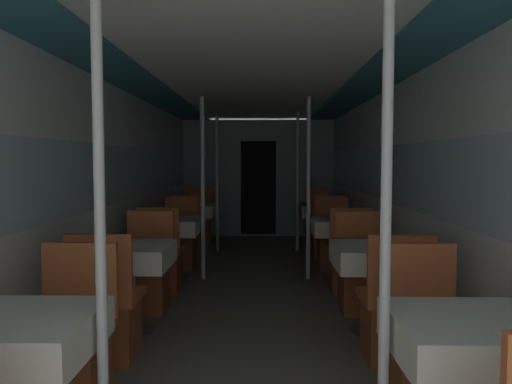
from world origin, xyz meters
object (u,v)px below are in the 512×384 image
(chair_left_far_3, at_px, (198,227))
(chair_right_near_2, at_px, (348,265))
(chair_left_far_1, at_px, (147,280))
(dining_table_left_2, at_px, (171,228))
(dining_table_left_1, at_px, (130,259))
(chair_right_far_1, at_px, (361,281))
(chair_left_near_2, at_px, (162,264))
(support_pole_left_0, at_px, (100,237))
(chair_right_near_1, at_px, (393,321))
(dining_table_right_0, at_px, (470,344))
(dining_table_left_0, at_px, (18,342))
(dining_table_right_1, at_px, (375,260))
(chair_right_far_0, at_px, (425,360))
(chair_right_far_3, at_px, (318,227))
(chair_left_near_3, at_px, (188,238))
(chair_right_near_3, at_px, (326,238))
(dining_table_right_3, at_px, (322,212))
(chair_left_far_0, at_px, (70,358))
(chair_left_near_1, at_px, (108,319))
(support_pole_left_3, at_px, (217,182))
(dining_table_left_3, at_px, (193,212))
(support_pole_right_3, at_px, (298,182))
(support_pole_left_2, at_px, (203,189))
(support_pole_right_2, at_px, (308,189))
(chair_left_far_2, at_px, (180,246))
(dining_table_right_2, at_px, (340,229))
(chair_right_far_2, at_px, (333,246))
(support_pole_right_0, at_px, (385,238))

(chair_left_far_3, distance_m, chair_right_near_2, 3.56)
(chair_left_far_1, bearing_deg, dining_table_left_2, -90.00)
(dining_table_left_1, bearing_deg, chair_right_far_1, 16.12)
(dining_table_left_2, bearing_deg, chair_left_near_2, -90.00)
(support_pole_left_0, bearing_deg, chair_right_near_1, 38.09)
(chair_left_far_1, relative_size, chair_right_near_1, 1.00)
(chair_left_far_1, xyz_separation_m, dining_table_right_0, (1.97, -2.39, 0.31))
(dining_table_left_0, relative_size, dining_table_left_2, 1.00)
(dining_table_left_0, xyz_separation_m, dining_table_right_1, (1.97, 1.82, 0.00))
(chair_right_far_0, bearing_deg, chair_right_far_3, -90.00)
(chair_left_near_3, xyz_separation_m, chair_right_near_3, (1.97, 0.00, 0.00))
(dining_table_right_1, distance_m, dining_table_right_3, 3.65)
(chair_left_far_0, relative_size, dining_table_left_1, 1.28)
(dining_table_right_3, bearing_deg, dining_table_left_1, -118.39)
(chair_left_near_1, xyz_separation_m, chair_right_near_2, (1.97, 1.82, 0.00))
(support_pole_left_3, height_order, chair_right_far_3, support_pole_left_3)
(chair_left_near_2, bearing_deg, chair_left_far_0, -90.00)
(support_pole_left_3, relative_size, dining_table_right_0, 2.98)
(dining_table_left_1, xyz_separation_m, dining_table_right_1, (1.97, 0.00, 0.00))
(chair_left_far_0, height_order, chair_right_near_3, same)
(chair_left_far_3, bearing_deg, dining_table_left_3, 90.00)
(dining_table_right_0, relative_size, chair_right_far_0, 0.78)
(chair_left_far_1, height_order, dining_table_right_3, chair_left_far_1)
(dining_table_left_0, relative_size, dining_table_left_3, 1.00)
(dining_table_left_2, xyz_separation_m, support_pole_right_3, (1.60, 1.82, 0.46))
(chair_left_near_1, distance_m, dining_table_right_0, 2.36)
(dining_table_left_0, xyz_separation_m, support_pole_left_2, (0.37, 3.65, 0.46))
(dining_table_left_3, height_order, support_pole_right_2, support_pole_right_2)
(support_pole_left_3, relative_size, dining_table_right_1, 2.98)
(chair_left_near_1, height_order, support_pole_right_2, support_pole_right_2)
(dining_table_right_1, bearing_deg, chair_left_far_2, 129.48)
(chair_left_far_0, distance_m, chair_right_far_0, 1.97)
(dining_table_right_2, relative_size, chair_right_far_2, 0.78)
(dining_table_left_2, distance_m, chair_right_far_0, 3.67)
(chair_right_far_0, bearing_deg, chair_right_near_3, -90.00)
(support_pole_left_2, xyz_separation_m, chair_right_far_2, (1.60, 0.57, -0.77))
(chair_left_far_2, height_order, chair_right_near_1, same)
(chair_left_far_0, distance_m, chair_right_near_3, 4.76)
(support_pole_left_2, xyz_separation_m, chair_right_far_0, (1.60, -3.08, -0.77))
(dining_table_left_1, bearing_deg, dining_table_left_0, -90.00)
(dining_table_left_3, xyz_separation_m, chair_right_near_1, (1.97, -4.22, -0.31))
(dining_table_right_3, bearing_deg, chair_right_near_3, -90.00)
(support_pole_right_0, relative_size, chair_right_far_1, 2.33)
(chair_right_far_0, xyz_separation_m, dining_table_right_3, (0.00, 4.90, 0.31))
(chair_right_far_3, bearing_deg, chair_right_near_2, 90.00)
(dining_table_left_2, relative_size, dining_table_right_2, 1.00)
(support_pole_right_0, bearing_deg, chair_right_near_3, 85.66)
(chair_left_near_3, xyz_separation_m, dining_table_right_0, (1.97, -4.90, 0.31))
(chair_right_far_0, relative_size, dining_table_right_3, 1.28)
(dining_table_right_0, distance_m, support_pole_right_2, 3.70)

